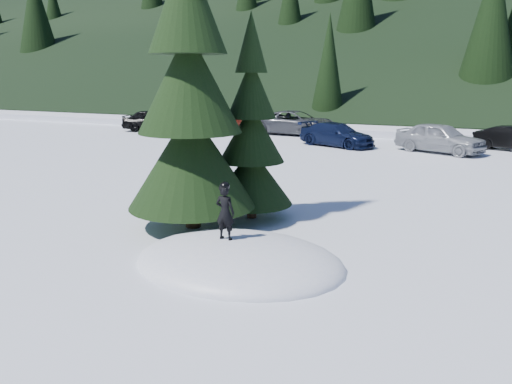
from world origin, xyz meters
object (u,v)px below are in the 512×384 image
at_px(spruce_tall, 189,95).
at_px(car_2, 296,123).
at_px(spruce_short, 251,141).
at_px(car_3, 337,135).
at_px(car_1, 237,122).
at_px(child_skier, 225,212).
at_px(car_0, 155,120).
at_px(car_4, 440,138).

height_order(spruce_tall, car_2, spruce_tall).
xyz_separation_m(spruce_short, car_3, (-1.62, 14.46, -1.48)).
relative_size(car_1, car_2, 0.68).
distance_m(child_skier, car_1, 24.82).
relative_size(spruce_short, car_1, 1.43).
relative_size(spruce_short, car_3, 1.24).
bearing_deg(car_3, car_2, 63.92).
bearing_deg(car_2, child_skier, -159.76).
bearing_deg(car_1, car_2, -77.18).
bearing_deg(car_3, car_0, 102.30).
bearing_deg(child_skier, car_1, -62.82).
height_order(spruce_short, car_2, spruce_short).
xyz_separation_m(car_0, car_3, (13.23, -1.90, -0.12)).
xyz_separation_m(car_0, car_2, (9.42, 2.12, 0.02)).
bearing_deg(car_0, spruce_short, -151.92).
bearing_deg(child_skier, spruce_short, -73.38).
height_order(spruce_short, car_1, spruce_short).
height_order(child_skier, car_2, child_skier).
height_order(spruce_tall, car_0, spruce_tall).
relative_size(spruce_tall, car_2, 1.56).
distance_m(child_skier, car_2, 22.56).
height_order(car_0, car_1, car_0).
relative_size(child_skier, car_0, 0.26).
height_order(car_0, car_2, car_2).
bearing_deg(car_1, spruce_tall, -135.35).
bearing_deg(car_2, spruce_tall, -163.43).
height_order(child_skier, car_4, child_skier).
xyz_separation_m(spruce_tall, car_1, (-9.00, 20.54, -2.70)).
relative_size(car_2, car_3, 1.28).
height_order(child_skier, car_3, child_skier).
bearing_deg(car_2, spruce_short, -159.62).
xyz_separation_m(spruce_short, car_0, (-14.84, 16.36, -1.36)).
relative_size(spruce_tall, car_3, 1.99).
distance_m(spruce_short, child_skier, 3.46).
height_order(spruce_tall, car_3, spruce_tall).
relative_size(spruce_short, car_2, 0.97).
relative_size(spruce_short, car_0, 1.23).
height_order(car_1, car_2, car_2).
bearing_deg(car_4, car_3, 111.64).
height_order(spruce_short, child_skier, spruce_short).
bearing_deg(spruce_short, car_1, 117.58).
bearing_deg(car_2, car_4, -110.54).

